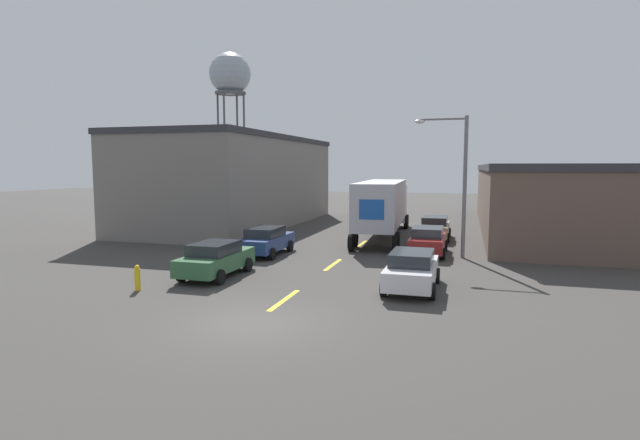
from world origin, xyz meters
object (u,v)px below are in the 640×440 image
semi_truck (384,203)px  fire_hydrant (137,278)px  parked_car_left_far (266,240)px  parked_car_right_near (412,270)px  parked_car_left_near (216,259)px  water_tower (230,76)px  street_lamp (458,175)px  parked_car_right_far (435,227)px  parked_car_right_mid (428,240)px

semi_truck → fire_hydrant: bearing=-114.8°
parked_car_left_far → semi_truck: bearing=60.1°
parked_car_right_near → parked_car_left_near: same height
water_tower → fire_hydrant: size_ratio=20.82×
parked_car_left_far → fire_hydrant: 8.92m
parked_car_left_near → fire_hydrant: size_ratio=4.36×
parked_car_left_near → parked_car_left_far: 5.67m
fire_hydrant → parked_car_right_near: bearing=17.2°
parked_car_left_near → street_lamp: bearing=37.9°
parked_car_right_far → water_tower: 47.74m
parked_car_right_near → water_tower: 58.26m
parked_car_right_mid → semi_truck: bearing=118.7°
parked_car_right_near → street_lamp: 8.57m
parked_car_right_far → street_lamp: size_ratio=0.59×
street_lamp → parked_car_left_near: bearing=-142.1°
parked_car_left_near → parked_car_left_far: same height
semi_truck → water_tower: water_tower is taller
parked_car_right_near → parked_car_left_far: size_ratio=1.00×
parked_car_left_near → water_tower: bearing=115.6°
semi_truck → parked_car_right_mid: semi_truck is taller
parked_car_left_far → street_lamp: street_lamp is taller
water_tower → fire_hydrant: 56.43m
street_lamp → parked_car_right_far: bearing=103.0°
semi_truck → parked_car_right_near: size_ratio=3.29×
parked_car_right_near → fire_hydrant: 10.67m
parked_car_right_near → parked_car_right_mid: same height
fire_hydrant → semi_truck: bearing=68.9°
parked_car_right_far → parked_car_left_far: 12.02m
parked_car_right_mid → parked_car_left_far: size_ratio=1.00×
parked_car_right_far → parked_car_right_near: size_ratio=1.00×
semi_truck → street_lamp: bearing=-57.4°
parked_car_right_far → parked_car_right_mid: bearing=-90.0°
semi_truck → parked_car_right_far: size_ratio=3.29×
semi_truck → parked_car_left_far: size_ratio=3.29×
parked_car_right_far → parked_car_left_near: bearing=-120.7°
parked_car_left_near → fire_hydrant: parked_car_left_near is taller
parked_car_right_mid → parked_car_left_far: (-8.45, -2.52, 0.00)m
parked_car_left_near → street_lamp: 13.10m
semi_truck → fire_hydrant: semi_truck is taller
parked_car_right_near → water_tower: bearing=123.5°
parked_car_left_far → water_tower: 49.56m
water_tower → street_lamp: water_tower is taller
parked_car_left_far → water_tower: bearing=118.6°
parked_car_left_far → street_lamp: 10.77m
water_tower → street_lamp: 52.23m
parked_car_right_mid → parked_car_left_near: bearing=-135.9°
parked_car_right_mid → water_tower: (-30.77, 38.41, 16.82)m
parked_car_right_far → water_tower: size_ratio=0.21×
parked_car_right_mid → parked_car_right_far: bearing=90.0°
water_tower → semi_truck: bearing=-49.6°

